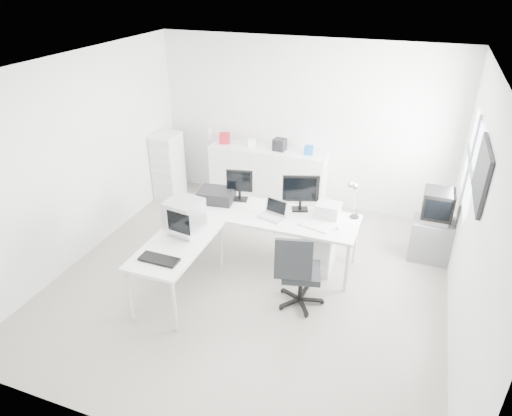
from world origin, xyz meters
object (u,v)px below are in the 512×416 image
(lcd_monitor_large, at_px, (301,193))
(crt_tv, at_px, (437,207))
(drawer_pedestal, at_px, (319,249))
(side_desk, at_px, (179,268))
(tv_cabinet, at_px, (431,239))
(office_chair, at_px, (302,269))
(sideboard, at_px, (268,176))
(laptop, at_px, (271,211))
(laser_printer, at_px, (328,210))
(crt_monitor, at_px, (184,216))
(filing_cabinet, at_px, (168,166))
(inkjet_printer, at_px, (216,195))
(lcd_monitor_small, at_px, (240,185))
(main_desk, at_px, (270,237))

(lcd_monitor_large, relative_size, crt_tv, 1.04)
(drawer_pedestal, relative_size, crt_tv, 1.20)
(side_desk, bearing_deg, tv_cabinet, 33.11)
(drawer_pedestal, height_order, office_chair, office_chair)
(sideboard, bearing_deg, laptop, -69.80)
(crt_tv, xyz_separation_m, sideboard, (-2.75, 0.84, -0.33))
(drawer_pedestal, xyz_separation_m, laser_printer, (0.05, 0.17, 0.54))
(lcd_monitor_large, bearing_deg, side_desk, -149.91)
(office_chair, distance_m, tv_cabinet, 2.20)
(crt_monitor, distance_m, filing_cabinet, 2.67)
(tv_cabinet, distance_m, filing_cabinet, 4.53)
(tv_cabinet, xyz_separation_m, sideboard, (-2.75, 0.84, 0.20))
(filing_cabinet, bearing_deg, inkjet_printer, -38.75)
(laptop, xyz_separation_m, office_chair, (0.61, -0.67, -0.33))
(lcd_monitor_small, distance_m, filing_cabinet, 2.14)
(tv_cabinet, relative_size, sideboard, 0.30)
(laptop, bearing_deg, sideboard, 125.53)
(inkjet_printer, bearing_deg, laptop, -20.07)
(main_desk, height_order, tv_cabinet, main_desk)
(side_desk, height_order, laser_printer, laser_printer)
(lcd_monitor_small, xyz_separation_m, sideboard, (-0.06, 1.44, -0.48))
(tv_cabinet, bearing_deg, crt_monitor, -150.38)
(inkjet_printer, height_order, crt_monitor, crt_monitor)
(inkjet_printer, bearing_deg, lcd_monitor_small, 19.03)
(crt_tv, bearing_deg, drawer_pedestal, -150.96)
(lcd_monitor_small, xyz_separation_m, tv_cabinet, (2.69, 0.60, -0.68))
(crt_monitor, bearing_deg, lcd_monitor_small, 83.65)
(laptop, height_order, laser_printer, laptop)
(main_desk, relative_size, crt_monitor, 4.82)
(lcd_monitor_small, distance_m, lcd_monitor_large, 0.90)
(side_desk, relative_size, inkjet_printer, 2.86)
(lcd_monitor_small, relative_size, laptop, 1.56)
(drawer_pedestal, distance_m, crt_tv, 1.73)
(side_desk, bearing_deg, laser_printer, 39.52)
(laptop, xyz_separation_m, crt_tv, (2.09, 0.95, -0.02))
(inkjet_printer, bearing_deg, main_desk, -14.25)
(main_desk, bearing_deg, lcd_monitor_small, 155.56)
(laptop, distance_m, office_chair, 0.97)
(side_desk, height_order, lcd_monitor_small, lcd_monitor_small)
(side_desk, distance_m, crt_monitor, 0.67)
(laptop, bearing_deg, crt_monitor, -124.87)
(lcd_monitor_small, relative_size, lcd_monitor_large, 0.91)
(main_desk, bearing_deg, inkjet_printer, 173.29)
(side_desk, bearing_deg, office_chair, 12.15)
(inkjet_printer, distance_m, crt_tv, 3.08)
(crt_tv, bearing_deg, inkjet_printer, -165.93)
(laser_printer, bearing_deg, main_desk, -160.65)
(side_desk, distance_m, tv_cabinet, 3.57)
(main_desk, height_order, laptop, laptop)
(lcd_monitor_large, xyz_separation_m, laser_printer, (0.40, -0.03, -0.17))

